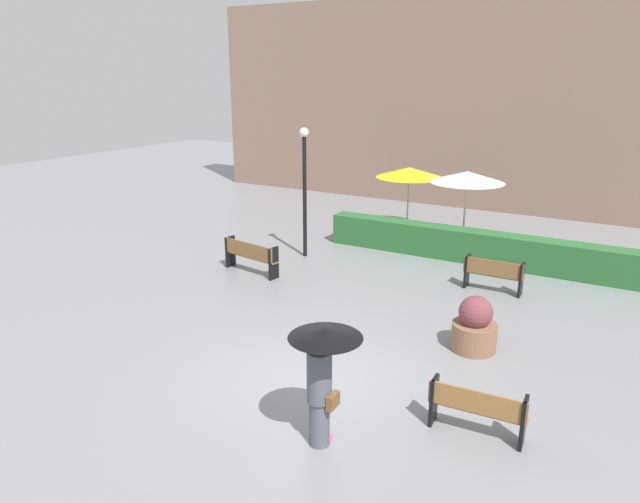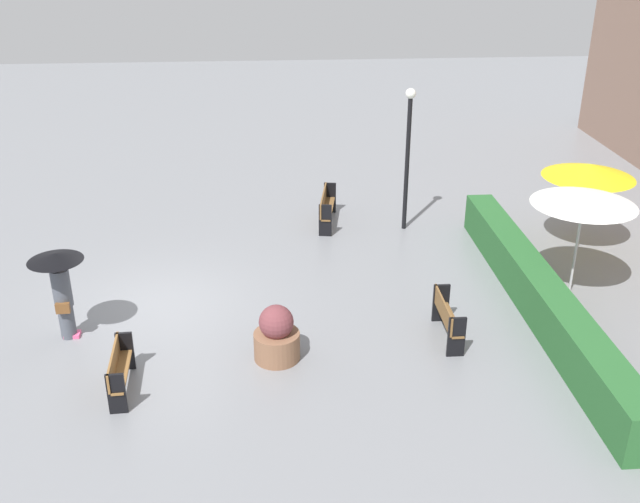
# 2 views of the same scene
# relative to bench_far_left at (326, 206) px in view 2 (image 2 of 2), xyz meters

# --- Properties ---
(ground_plane) EXTENTS (60.00, 60.00, 0.00)m
(ground_plane) POSITION_rel_bench_far_left_xyz_m (4.57, -4.17, -0.55)
(ground_plane) COLOR gray
(bench_far_left) EXTENTS (1.90, 0.64, 0.92)m
(bench_far_left) POSITION_rel_bench_far_left_xyz_m (0.00, 0.00, 0.00)
(bench_far_left) COLOR brown
(bench_far_left) RESTS_ON ground
(bench_back_row) EXTENTS (1.52, 0.36, 0.88)m
(bench_back_row) POSITION_rel_bench_far_left_xyz_m (6.35, 1.98, -0.03)
(bench_back_row) COLOR brown
(bench_back_row) RESTS_ON ground
(bench_near_right) EXTENTS (1.52, 0.40, 0.82)m
(bench_near_right) POSITION_rel_bench_far_left_xyz_m (7.72, -4.47, -0.06)
(bench_near_right) COLOR olive
(bench_near_right) RESTS_ON ground
(pedestrian_with_umbrella) EXTENTS (1.10, 1.10, 1.98)m
(pedestrian_with_umbrella) POSITION_rel_bench_far_left_xyz_m (5.76, -5.89, 0.80)
(pedestrian_with_umbrella) COLOR #4C515B
(pedestrian_with_umbrella) RESTS_ON ground
(planter_pot) EXTENTS (0.92, 0.92, 1.17)m
(planter_pot) POSITION_rel_bench_far_left_xyz_m (6.86, -1.55, -0.04)
(planter_pot) COLOR brown
(planter_pot) RESTS_ON ground
(lamp_post) EXTENTS (0.28, 0.28, 3.95)m
(lamp_post) POSITION_rel_bench_far_left_xyz_m (0.50, 2.16, 1.87)
(lamp_post) COLOR black
(lamp_post) RESTS_ON ground
(patio_umbrella_yellow) EXTENTS (2.33, 2.33, 2.32)m
(patio_umbrella_yellow) POSITION_rel_bench_far_left_xyz_m (2.13, 6.52, 1.59)
(patio_umbrella_yellow) COLOR silver
(patio_umbrella_yellow) RESTS_ON ground
(patio_umbrella_white) EXTENTS (2.34, 2.34, 2.53)m
(patio_umbrella_white) POSITION_rel_bench_far_left_xyz_m (4.52, 5.38, 1.81)
(patio_umbrella_white) COLOR silver
(patio_umbrella_white) RESTS_ON ground
(hedge_strip) EXTENTS (9.96, 0.70, 0.96)m
(hedge_strip) POSITION_rel_bench_far_left_xyz_m (5.53, 4.23, -0.07)
(hedge_strip) COLOR #28602D
(hedge_strip) RESTS_ON ground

